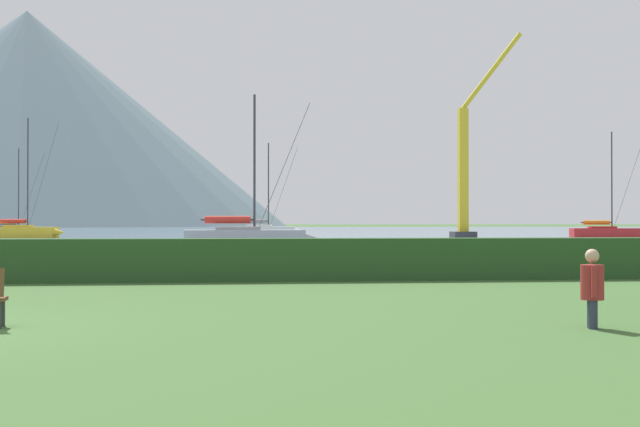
{
  "coord_description": "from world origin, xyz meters",
  "views": [
    {
      "loc": [
        5.23,
        -13.31,
        1.68
      ],
      "look_at": [
        12.1,
        51.94,
        2.31
      ],
      "focal_mm": 47.89,
      "sensor_mm": 36.0,
      "label": 1
    }
  ],
  "objects_px": {
    "sailboat_slip_7": "(607,232)",
    "sailboat_slip_9": "(15,231)",
    "sailboat_slip_10": "(264,230)",
    "person_seated_viewer": "(592,285)",
    "sailboat_slip_5": "(23,231)",
    "dock_crane": "(466,179)",
    "sailboat_slip_11": "(246,237)"
  },
  "relations": [
    {
      "from": "sailboat_slip_7",
      "to": "sailboat_slip_9",
      "type": "height_order",
      "value": "sailboat_slip_7"
    },
    {
      "from": "sailboat_slip_9",
      "to": "sailboat_slip_10",
      "type": "distance_m",
      "value": 29.23
    },
    {
      "from": "sailboat_slip_9",
      "to": "person_seated_viewer",
      "type": "bearing_deg",
      "value": -72.78
    },
    {
      "from": "sailboat_slip_5",
      "to": "person_seated_viewer",
      "type": "relative_size",
      "value": 10.06
    },
    {
      "from": "dock_crane",
      "to": "person_seated_viewer",
      "type": "bearing_deg",
      "value": -103.95
    },
    {
      "from": "person_seated_viewer",
      "to": "dock_crane",
      "type": "xyz_separation_m",
      "value": [
        15.09,
        60.79,
        4.77
      ]
    },
    {
      "from": "sailboat_slip_7",
      "to": "dock_crane",
      "type": "xyz_separation_m",
      "value": [
        -15.63,
        -5.64,
        4.82
      ]
    },
    {
      "from": "sailboat_slip_5",
      "to": "sailboat_slip_10",
      "type": "height_order",
      "value": "sailboat_slip_5"
    },
    {
      "from": "sailboat_slip_9",
      "to": "dock_crane",
      "type": "xyz_separation_m",
      "value": [
        45.8,
        -28.87,
        4.85
      ]
    },
    {
      "from": "sailboat_slip_7",
      "to": "sailboat_slip_9",
      "type": "relative_size",
      "value": 1.02
    },
    {
      "from": "person_seated_viewer",
      "to": "dock_crane",
      "type": "height_order",
      "value": "dock_crane"
    },
    {
      "from": "sailboat_slip_7",
      "to": "dock_crane",
      "type": "height_order",
      "value": "dock_crane"
    },
    {
      "from": "sailboat_slip_9",
      "to": "dock_crane",
      "type": "bearing_deg",
      "value": -33.91
    },
    {
      "from": "sailboat_slip_11",
      "to": "dock_crane",
      "type": "relative_size",
      "value": 0.52
    },
    {
      "from": "sailboat_slip_10",
      "to": "sailboat_slip_11",
      "type": "distance_m",
      "value": 45.08
    },
    {
      "from": "sailboat_slip_5",
      "to": "sailboat_slip_7",
      "type": "distance_m",
      "value": 59.42
    },
    {
      "from": "sailboat_slip_9",
      "to": "person_seated_viewer",
      "type": "distance_m",
      "value": 94.77
    },
    {
      "from": "person_seated_viewer",
      "to": "sailboat_slip_5",
      "type": "bearing_deg",
      "value": 125.92
    },
    {
      "from": "sailboat_slip_7",
      "to": "dock_crane",
      "type": "bearing_deg",
      "value": -150.33
    },
    {
      "from": "person_seated_viewer",
      "to": "dock_crane",
      "type": "relative_size",
      "value": 0.07
    },
    {
      "from": "sailboat_slip_9",
      "to": "dock_crane",
      "type": "height_order",
      "value": "dock_crane"
    },
    {
      "from": "sailboat_slip_10",
      "to": "sailboat_slip_11",
      "type": "relative_size",
      "value": 1.12
    },
    {
      "from": "sailboat_slip_11",
      "to": "sailboat_slip_9",
      "type": "bearing_deg",
      "value": 115.56
    },
    {
      "from": "sailboat_slip_10",
      "to": "dock_crane",
      "type": "height_order",
      "value": "dock_crane"
    },
    {
      "from": "sailboat_slip_10",
      "to": "dock_crane",
      "type": "xyz_separation_m",
      "value": [
        16.9,
        -24.53,
        4.77
      ]
    },
    {
      "from": "sailboat_slip_9",
      "to": "sailboat_slip_5",
      "type": "bearing_deg",
      "value": -73.58
    },
    {
      "from": "sailboat_slip_5",
      "to": "sailboat_slip_9",
      "type": "distance_m",
      "value": 10.95
    },
    {
      "from": "sailboat_slip_5",
      "to": "sailboat_slip_9",
      "type": "relative_size",
      "value": 1.23
    },
    {
      "from": "sailboat_slip_9",
      "to": "person_seated_viewer",
      "type": "height_order",
      "value": "sailboat_slip_9"
    },
    {
      "from": "dock_crane",
      "to": "sailboat_slip_11",
      "type": "bearing_deg",
      "value": -134.05
    },
    {
      "from": "sailboat_slip_5",
      "to": "sailboat_slip_9",
      "type": "height_order",
      "value": "sailboat_slip_5"
    },
    {
      "from": "sailboat_slip_7",
      "to": "person_seated_viewer",
      "type": "height_order",
      "value": "sailboat_slip_7"
    }
  ]
}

